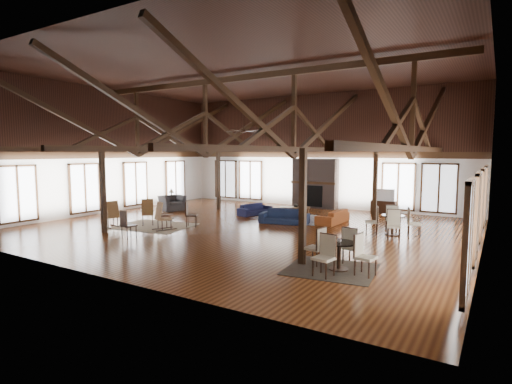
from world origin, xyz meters
The scene contains 31 objects.
floor centered at (0.00, 0.00, 0.00)m, with size 16.00×16.00×0.00m, color brown.
ceiling centered at (0.00, 0.00, 6.00)m, with size 16.00×14.00×0.02m, color black.
wall_back centered at (0.00, 7.00, 3.00)m, with size 16.00×0.02×6.00m, color silver.
wall_front centered at (0.00, -7.00, 3.00)m, with size 16.00×0.02×6.00m, color silver.
wall_left centered at (-8.00, 0.00, 3.00)m, with size 0.02×14.00×6.00m, color silver.
wall_right centered at (8.00, 0.00, 3.00)m, with size 0.02×14.00×6.00m, color silver.
roof_truss centered at (0.00, 0.00, 4.03)m, with size 15.60×14.07×3.14m.
post_grid centered at (0.00, 0.00, 1.52)m, with size 8.16×7.16×3.05m.
fireplace centered at (0.00, 6.67, 1.29)m, with size 2.50×0.69×2.60m.
ceiling_fan centered at (0.50, -1.00, 3.73)m, with size 1.60×1.60×0.75m.
sofa_navy_front centered at (0.81, 1.62, 0.29)m, with size 2.02×0.79×0.59m, color #16203E.
sofa_navy_left centered at (-1.47, 2.97, 0.25)m, with size 0.67×1.73×0.50m, color #171B40.
sofa_orange centered at (2.49, 2.73, 0.28)m, with size 0.74×1.90×0.56m, color brown.
coffee_table centered at (0.61, 2.99, 0.45)m, with size 1.47×1.06×0.51m.
vase centered at (0.67, 2.99, 0.61)m, with size 0.20×0.20×0.21m, color #B2B2B2.
armchair centered at (-5.82, 1.98, 0.37)m, with size 1.00×1.14×0.74m, color #2C2C2F.
side_table_lamp centered at (-6.30, 2.46, 0.40)m, with size 0.42×0.42×1.06m.
rocking_chair_a centered at (-3.83, -1.54, 0.50)m, with size 0.89×0.88×1.06m.
rocking_chair_b centered at (-2.48, -2.09, 0.51)m, with size 0.73×0.94×1.08m.
rocking_chair_c centered at (-4.54, -2.73, 0.49)m, with size 0.89×0.59×1.05m.
side_chair_a centered at (-2.03, -1.05, 0.59)m, with size 0.59×0.59×1.02m.
side_chair_b centered at (-2.39, -3.85, 0.57)m, with size 0.48×0.48×0.99m.
cafe_table_near centered at (5.01, -3.51, 0.50)m, with size 1.94×1.94×0.99m.
cafe_table_far centered at (5.18, 1.54, 0.50)m, with size 1.95×1.95×0.99m.
cup_near centered at (5.03, -3.56, 0.76)m, with size 0.11×0.11×0.09m, color #B2B2B2.
cup_far centered at (5.10, 1.60, 0.77)m, with size 0.14×0.14×0.11m, color #B2B2B2.
tv_console centered at (3.58, 6.75, 0.29)m, with size 1.17×0.44×0.59m, color black.
television centered at (3.57, 6.75, 0.88)m, with size 1.01×0.13×0.58m, color #B2B2B2.
rug_tan centered at (-3.36, -1.69, 0.01)m, with size 2.91×2.29×0.01m, color tan.
rug_navy centered at (0.56, 3.06, 0.01)m, with size 3.21×2.41×0.01m, color #182243.
rug_dark centered at (4.84, -3.58, 0.01)m, with size 2.15×1.96×0.01m, color black.
Camera 1 is at (8.36, -12.93, 2.95)m, focal length 28.00 mm.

